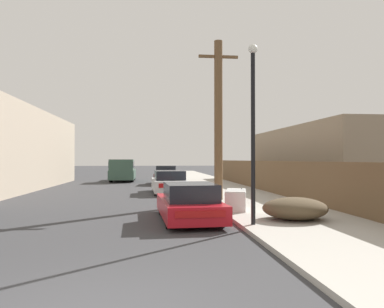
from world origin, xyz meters
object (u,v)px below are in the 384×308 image
object	(u,v)px
pickup_truck	(123,170)
discarded_fridge	(236,200)
car_parked_mid	(169,182)
utility_pole	(218,118)
car_parked_far	(167,175)
street_lamp	(253,120)
parked_sports_car_red	(189,203)
brush_pile	(295,208)

from	to	relation	value
pickup_truck	discarded_fridge	bearing A→B (deg)	105.13
car_parked_mid	utility_pole	xyz separation A→B (m)	(1.99, -4.81, 3.18)
discarded_fridge	car_parked_far	distance (m)	16.16
street_lamp	parked_sports_car_red	bearing A→B (deg)	135.97
utility_pole	brush_pile	xyz separation A→B (m)	(1.29, -5.77, -3.33)
parked_sports_car_red	car_parked_mid	world-z (taller)	car_parked_mid
street_lamp	car_parked_far	bearing A→B (deg)	94.82
car_parked_mid	brush_pile	xyz separation A→B (m)	(3.27, -10.57, -0.16)
discarded_fridge	pickup_truck	xyz separation A→B (m)	(-5.54, 19.81, 0.49)
car_parked_mid	street_lamp	xyz separation A→B (m)	(1.79, -11.27, 2.41)
parked_sports_car_red	car_parked_far	distance (m)	17.60
pickup_truck	brush_pile	bearing A→B (deg)	106.48
parked_sports_car_red	car_parked_far	size ratio (longest dim) A/B	0.94
parked_sports_car_red	car_parked_mid	size ratio (longest dim) A/B	0.99
utility_pole	brush_pile	world-z (taller)	utility_pole
street_lamp	discarded_fridge	bearing A→B (deg)	85.82
discarded_fridge	parked_sports_car_red	size ratio (longest dim) A/B	0.40
car_parked_mid	utility_pole	size ratio (longest dim) A/B	0.62
street_lamp	pickup_truck	bearing A→B (deg)	103.02
street_lamp	brush_pile	distance (m)	3.04
utility_pole	brush_pile	bearing A→B (deg)	-77.44
street_lamp	brush_pile	bearing A→B (deg)	25.06
discarded_fridge	utility_pole	size ratio (longest dim) A/B	0.24
parked_sports_car_red	car_parked_far	world-z (taller)	car_parked_far
parked_sports_car_red	utility_pole	xyz separation A→B (m)	(1.83, 4.88, 3.24)
car_parked_mid	car_parked_far	distance (m)	7.92
car_parked_far	pickup_truck	world-z (taller)	pickup_truck
discarded_fridge	pickup_truck	size ratio (longest dim) A/B	0.31
car_parked_mid	parked_sports_car_red	bearing A→B (deg)	-91.19
utility_pole	parked_sports_car_red	bearing A→B (deg)	-110.61
car_parked_mid	pickup_truck	distance (m)	12.20
car_parked_mid	street_lamp	bearing A→B (deg)	-83.05
pickup_truck	utility_pole	world-z (taller)	utility_pole
discarded_fridge	pickup_truck	world-z (taller)	pickup_truck
car_parked_far	parked_sports_car_red	bearing A→B (deg)	-85.37
utility_pole	car_parked_far	bearing A→B (deg)	98.11
car_parked_mid	brush_pile	size ratio (longest dim) A/B	2.27
parked_sports_car_red	street_lamp	xyz separation A→B (m)	(1.64, -1.59, 2.48)
car_parked_mid	pickup_truck	xyz separation A→B (m)	(-3.51, 11.68, 0.35)
utility_pole	brush_pile	size ratio (longest dim) A/B	3.67
car_parked_far	street_lamp	bearing A→B (deg)	-80.47
brush_pile	utility_pole	bearing A→B (deg)	102.56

